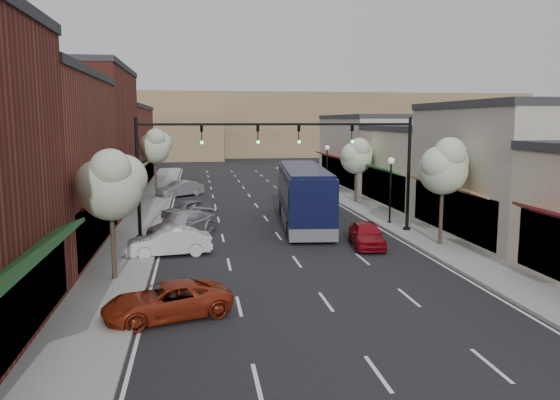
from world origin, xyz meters
name	(u,v)px	position (x,y,z in m)	size (l,w,h in m)	color
ground	(305,273)	(0.00, 0.00, 0.00)	(160.00, 160.00, 0.00)	black
sidewalk_left	(148,210)	(-8.40, 18.50, 0.07)	(2.80, 73.00, 0.15)	gray
sidewalk_right	(362,205)	(8.40, 18.50, 0.07)	(2.80, 73.00, 0.15)	gray
curb_left	(167,210)	(-7.00, 18.50, 0.07)	(0.25, 73.00, 0.17)	gray
curb_right	(345,205)	(7.00, 18.50, 0.07)	(0.25, 73.00, 0.17)	gray
bldg_left_midnear	(7,163)	(-14.23, 6.00, 4.66)	(10.14, 14.10, 9.40)	brown
bldg_left_midfar	(69,139)	(-14.24, 20.00, 5.40)	(10.14, 14.10, 10.90)	maroon
bldg_left_far	(104,146)	(-14.22, 36.00, 4.16)	(10.14, 18.10, 8.40)	brown
bldg_right_midnear	(515,171)	(13.72, 6.00, 3.91)	(9.14, 12.10, 7.90)	#AFA896
bldg_right_midfar	(428,166)	(13.70, 18.00, 3.17)	(9.14, 12.10, 6.40)	beige
bldg_right_far	(373,151)	(13.71, 32.00, 3.66)	(9.14, 16.10, 7.40)	#AFA896
hill_far	(218,124)	(0.00, 90.00, 6.00)	(120.00, 30.00, 12.00)	#7A6647
hill_near	(80,137)	(-25.00, 78.00, 4.00)	(50.00, 20.00, 8.00)	#7A6647
signal_mast_right	(371,157)	(5.62, 8.00, 4.62)	(8.22, 0.46, 7.00)	black
signal_mast_left	(180,160)	(-5.62, 8.00, 4.62)	(8.22, 0.46, 7.00)	black
tree_right_near	(445,165)	(8.35, 3.94, 4.45)	(2.85, 2.65, 5.95)	#47382B
tree_right_far	(357,155)	(8.35, 19.94, 3.99)	(2.85, 2.65, 5.43)	#47382B
tree_left_near	(111,183)	(-8.25, -0.06, 4.22)	(2.85, 2.65, 5.69)	#47382B
tree_left_far	(155,146)	(-8.25, 25.94, 4.60)	(2.85, 2.65, 6.13)	#47382B
lamp_post_near	(391,179)	(7.80, 10.50, 3.01)	(0.44, 0.44, 4.44)	black
lamp_post_far	(327,160)	(7.80, 28.00, 3.01)	(0.44, 0.44, 4.44)	black
coach_bus	(304,195)	(2.18, 11.37, 1.98)	(3.99, 12.68, 3.81)	black
red_hatchback	(367,235)	(4.31, 4.53, 0.69)	(1.63, 4.04, 1.38)	maroon
parked_car_a	(167,301)	(-5.86, -4.81, 0.62)	(2.04, 4.43, 1.23)	maroon
parked_car_b	(169,242)	(-6.20, 4.23, 0.70)	(1.49, 4.26, 1.40)	silver
parked_car_c	(182,224)	(-5.64, 8.73, 0.74)	(2.07, 5.08, 1.48)	#A6A7AC
parked_car_d	(187,209)	(-5.46, 15.05, 0.64)	(1.52, 3.78, 1.29)	slate
parked_car_e	(180,189)	(-6.20, 26.17, 0.71)	(1.51, 4.33, 1.43)	#929397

